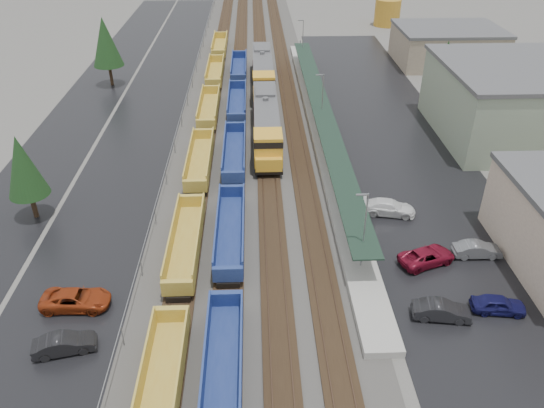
{
  "coord_description": "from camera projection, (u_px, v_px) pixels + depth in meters",
  "views": [
    {
      "loc": [
        0.42,
        -16.19,
        29.72
      ],
      "look_at": [
        2.05,
        28.33,
        2.0
      ],
      "focal_mm": 35.0,
      "sensor_mm": 36.0,
      "label": 1
    }
  ],
  "objects": [
    {
      "name": "tree_east",
      "position": [
        445.0,
        65.0,
        76.08
      ],
      "size": [
        4.4,
        4.4,
        10.0
      ],
      "color": "#332316",
      "rests_on": "ground"
    },
    {
      "name": "well_string_blue",
      "position": [
        233.0,
        187.0,
        56.98
      ],
      "size": [
        2.61,
        97.29,
        2.31
      ],
      "color": "navy",
      "rests_on": "ground"
    },
    {
      "name": "west_parking_lot",
      "position": [
        151.0,
        107.0,
        79.86
      ],
      "size": [
        10.0,
        160.0,
        0.02
      ],
      "primitive_type": "cube",
      "color": "black",
      "rests_on": "ground"
    },
    {
      "name": "trackbed",
      "position": [
        251.0,
        104.0,
        80.24
      ],
      "size": [
        14.6,
        160.0,
        0.22
      ],
      "color": "black",
      "rests_on": "ground"
    },
    {
      "name": "parked_car_west_b",
      "position": [
        64.0,
        344.0,
        38.48
      ],
      "size": [
        2.51,
        4.72,
        1.48
      ],
      "primitive_type": "imported",
      "rotation": [
        0.0,
        0.0,
        1.79
      ],
      "color": "black",
      "rests_on": "ground"
    },
    {
      "name": "parked_car_east_e",
      "position": [
        477.0,
        250.0,
        48.19
      ],
      "size": [
        1.58,
        4.37,
        1.43
      ],
      "primitive_type": "imported",
      "rotation": [
        0.0,
        0.0,
        1.56
      ],
      "color": "slate",
      "rests_on": "ground"
    },
    {
      "name": "locomotive_trail",
      "position": [
        263.0,
        72.0,
        85.61
      ],
      "size": [
        3.31,
        21.79,
        4.93
      ],
      "color": "black",
      "rests_on": "ground"
    },
    {
      "name": "ballast_strip",
      "position": [
        251.0,
        105.0,
        80.31
      ],
      "size": [
        20.0,
        160.0,
        0.08
      ],
      "primitive_type": "cube",
      "color": "#302D2B",
      "rests_on": "ground"
    },
    {
      "name": "parked_car_west_c",
      "position": [
        76.0,
        299.0,
        42.48
      ],
      "size": [
        2.67,
        5.55,
        1.53
      ],
      "primitive_type": "imported",
      "rotation": [
        0.0,
        0.0,
        1.55
      ],
      "color": "#953313",
      "rests_on": "ground"
    },
    {
      "name": "tree_west_near",
      "position": [
        23.0,
        166.0,
        51.11
      ],
      "size": [
        3.96,
        3.96,
        9.0
      ],
      "color": "#332316",
      "rests_on": "ground"
    },
    {
      "name": "locomotive_lead",
      "position": [
        266.0,
        124.0,
        67.8
      ],
      "size": [
        3.31,
        21.79,
        4.93
      ],
      "color": "black",
      "rests_on": "ground"
    },
    {
      "name": "east_commuter_lot",
      "position": [
        390.0,
        130.0,
        72.43
      ],
      "size": [
        16.0,
        100.0,
        0.02
      ],
      "primitive_type": "cube",
      "color": "black",
      "rests_on": "ground"
    },
    {
      "name": "tree_west_far",
      "position": [
        105.0,
        42.0,
        84.33
      ],
      "size": [
        4.84,
        4.84,
        11.0
      ],
      "color": "#332316",
      "rests_on": "ground"
    },
    {
      "name": "well_string_yellow",
      "position": [
        200.0,
        161.0,
        62.28
      ],
      "size": [
        2.62,
        112.43,
        2.33
      ],
      "color": "gold",
      "rests_on": "ground"
    },
    {
      "name": "parked_car_east_b",
      "position": [
        427.0,
        256.0,
        47.33
      ],
      "size": [
        4.06,
        5.71,
        1.44
      ],
      "primitive_type": "imported",
      "rotation": [
        0.0,
        0.0,
        1.93
      ],
      "color": "maroon",
      "rests_on": "ground"
    },
    {
      "name": "station_platform",
      "position": [
        321.0,
        126.0,
        71.76
      ],
      "size": [
        3.0,
        80.0,
        8.0
      ],
      "color": "#9E9B93",
      "rests_on": "ground"
    },
    {
      "name": "west_road",
      "position": [
        85.0,
        108.0,
        79.54
      ],
      "size": [
        9.0,
        160.0,
        0.02
      ],
      "primitive_type": "cube",
      "color": "black",
      "rests_on": "ground"
    },
    {
      "name": "parked_car_east_c",
      "position": [
        389.0,
        207.0,
        54.2
      ],
      "size": [
        3.21,
        5.69,
        1.56
      ],
      "primitive_type": "imported",
      "rotation": [
        0.0,
        0.0,
        1.37
      ],
      "color": "white",
      "rests_on": "ground"
    },
    {
      "name": "parked_car_east_d",
      "position": [
        498.0,
        305.0,
        42.03
      ],
      "size": [
        2.26,
        4.46,
        1.45
      ],
      "primitive_type": "imported",
      "rotation": [
        0.0,
        0.0,
        1.44
      ],
      "color": "#14144C",
      "rests_on": "ground"
    },
    {
      "name": "parked_car_east_a",
      "position": [
        442.0,
        311.0,
        41.4
      ],
      "size": [
        2.19,
        4.73,
        1.5
      ],
      "primitive_type": "imported",
      "rotation": [
        0.0,
        0.0,
        1.43
      ],
      "color": "black",
      "rests_on": "ground"
    },
    {
      "name": "chainlink_fence",
      "position": [
        186.0,
        100.0,
        77.86
      ],
      "size": [
        0.08,
        160.04,
        2.02
      ],
      "color": "gray",
      "rests_on": "ground"
    },
    {
      "name": "storage_tank",
      "position": [
        387.0,
        12.0,
        121.39
      ],
      "size": [
        5.81,
        5.81,
        5.81
      ],
      "primitive_type": "cylinder",
      "color": "#BC8525",
      "rests_on": "ground"
    }
  ]
}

